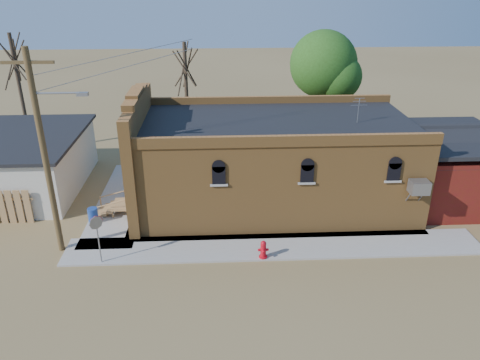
{
  "coord_description": "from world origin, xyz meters",
  "views": [
    {
      "loc": [
        -1.0,
        -17.24,
        11.65
      ],
      "look_at": [
        0.01,
        3.17,
        2.4
      ],
      "focal_mm": 35.0,
      "sensor_mm": 36.0,
      "label": 1
    }
  ],
  "objects_px": {
    "stop_sign": "(97,227)",
    "trash_barrel": "(93,215)",
    "utility_pole": "(45,151)",
    "fire_hydrant": "(263,249)",
    "brick_bar": "(269,162)"
  },
  "relations": [
    {
      "from": "brick_bar",
      "to": "stop_sign",
      "type": "distance_m",
      "value": 9.55
    },
    {
      "from": "fire_hydrant",
      "to": "stop_sign",
      "type": "height_order",
      "value": "stop_sign"
    },
    {
      "from": "utility_pole",
      "to": "stop_sign",
      "type": "height_order",
      "value": "utility_pole"
    },
    {
      "from": "utility_pole",
      "to": "fire_hydrant",
      "type": "bearing_deg",
      "value": -7.61
    },
    {
      "from": "fire_hydrant",
      "to": "stop_sign",
      "type": "distance_m",
      "value": 7.14
    },
    {
      "from": "utility_pole",
      "to": "stop_sign",
      "type": "distance_m",
      "value": 3.77
    },
    {
      "from": "brick_bar",
      "to": "fire_hydrant",
      "type": "distance_m",
      "value": 5.85
    },
    {
      "from": "utility_pole",
      "to": "brick_bar",
      "type": "bearing_deg",
      "value": 23.69
    },
    {
      "from": "brick_bar",
      "to": "stop_sign",
      "type": "xyz_separation_m",
      "value": [
        -7.79,
        -5.49,
        -0.53
      ]
    },
    {
      "from": "stop_sign",
      "to": "utility_pole",
      "type": "bearing_deg",
      "value": 131.92
    },
    {
      "from": "stop_sign",
      "to": "trash_barrel",
      "type": "relative_size",
      "value": 2.96
    },
    {
      "from": "fire_hydrant",
      "to": "stop_sign",
      "type": "bearing_deg",
      "value": 163.6
    },
    {
      "from": "fire_hydrant",
      "to": "stop_sign",
      "type": "xyz_separation_m",
      "value": [
        -7.02,
        0.0,
        1.32
      ]
    },
    {
      "from": "brick_bar",
      "to": "utility_pole",
      "type": "bearing_deg",
      "value": -156.31
    },
    {
      "from": "brick_bar",
      "to": "trash_barrel",
      "type": "relative_size",
      "value": 21.64
    }
  ]
}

